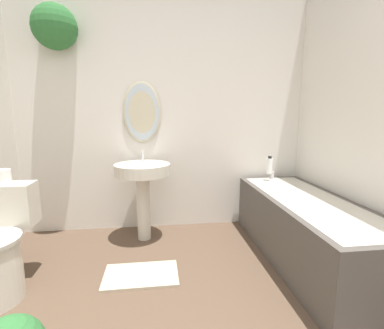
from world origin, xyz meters
TOP-DOWN VIEW (x-y plane):
  - wall_back at (-0.12, 2.50)m, footprint 2.99×0.39m
  - pedestal_sink at (-0.23, 2.19)m, footprint 0.52×0.52m
  - bathtub at (1.10, 1.62)m, footprint 0.63×1.65m
  - shampoo_bottle at (1.04, 2.28)m, footprint 0.06×0.06m
  - bath_mat at (-0.23, 1.54)m, footprint 0.54×0.34m
  - toilet_paper_roll at (-1.17, 1.68)m, footprint 0.11×0.11m

SIDE VIEW (x-z plane):
  - bath_mat at x=-0.23m, z-range 0.00..0.02m
  - bathtub at x=1.10m, z-range -0.03..0.57m
  - pedestal_sink at x=-0.23m, z-range 0.17..1.00m
  - shampoo_bottle at x=1.04m, z-range 0.59..0.76m
  - toilet_paper_roll at x=-1.17m, z-range 0.70..0.80m
  - wall_back at x=-0.12m, z-range 0.09..2.49m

